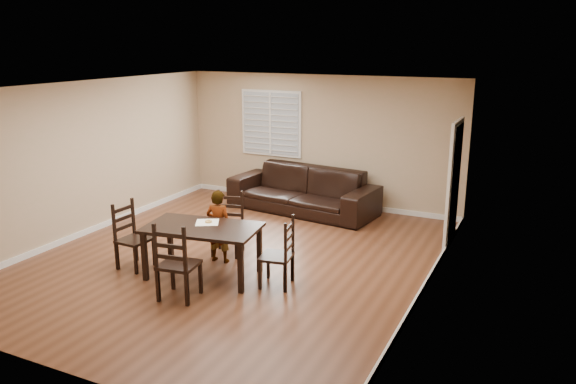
% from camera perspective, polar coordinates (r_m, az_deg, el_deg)
% --- Properties ---
extents(ground, '(7.00, 7.00, 0.00)m').
position_cam_1_polar(ground, '(9.04, -5.51, -6.75)').
color(ground, brown).
rests_on(ground, ground).
extents(room, '(6.04, 7.04, 2.72)m').
position_cam_1_polar(room, '(8.66, -5.00, 4.76)').
color(room, tan).
rests_on(room, ground).
extents(dining_table, '(1.76, 1.16, 0.77)m').
position_cam_1_polar(dining_table, '(8.22, -8.71, -4.05)').
color(dining_table, black).
rests_on(dining_table, ground).
extents(chair_near, '(0.55, 0.52, 1.02)m').
position_cam_1_polar(chair_near, '(9.20, -5.96, -3.30)').
color(chair_near, black).
rests_on(chair_near, ground).
extents(chair_far, '(0.55, 0.52, 1.09)m').
position_cam_1_polar(chair_far, '(7.56, -11.53, -7.44)').
color(chair_far, black).
rests_on(chair_far, ground).
extents(chair_left, '(0.45, 0.48, 1.03)m').
position_cam_1_polar(chair_left, '(8.90, -15.89, -4.43)').
color(chair_left, black).
rests_on(chair_left, ground).
extents(chair_right, '(0.49, 0.52, 1.00)m').
position_cam_1_polar(chair_right, '(7.87, -0.35, -6.50)').
color(chair_right, black).
rests_on(chair_right, ground).
extents(child, '(0.44, 0.31, 1.16)m').
position_cam_1_polar(child, '(8.77, -7.04, -3.47)').
color(child, gray).
rests_on(child, ground).
extents(napkin, '(0.44, 0.44, 0.00)m').
position_cam_1_polar(napkin, '(8.35, -8.20, -3.07)').
color(napkin, white).
rests_on(napkin, dining_table).
extents(donut, '(0.10, 0.10, 0.04)m').
position_cam_1_polar(donut, '(8.34, -8.08, -2.94)').
color(donut, gold).
rests_on(donut, napkin).
extents(sofa, '(3.13, 1.54, 0.88)m').
position_cam_1_polar(sofa, '(11.34, 1.50, 0.21)').
color(sofa, black).
rests_on(sofa, ground).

